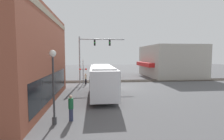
# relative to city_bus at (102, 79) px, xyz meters

# --- Properties ---
(ground_plane) EXTENTS (120.00, 120.00, 0.00)m
(ground_plane) POSITION_rel_city_bus_xyz_m (4.06, -2.80, -1.80)
(ground_plane) COLOR #565659
(shop_building) EXTENTS (13.04, 10.95, 6.47)m
(shop_building) POSITION_rel_city_bus_xyz_m (16.28, -15.14, 1.43)
(shop_building) COLOR #B2ADA3
(shop_building) RESTS_ON ground
(city_bus) EXTENTS (10.52, 2.59, 3.26)m
(city_bus) POSITION_rel_city_bus_xyz_m (0.00, 0.00, 0.00)
(city_bus) COLOR silver
(city_bus) RESTS_ON ground
(traffic_signal_gantry) EXTENTS (0.42, 7.25, 7.37)m
(traffic_signal_gantry) POSITION_rel_city_bus_xyz_m (8.57, 1.18, 3.52)
(traffic_signal_gantry) COLOR gray
(traffic_signal_gantry) RESTS_ON ground
(crossing_signal) EXTENTS (1.41, 1.18, 3.81)m
(crossing_signal) POSITION_rel_city_bus_xyz_m (8.04, 2.56, 0.50)
(crossing_signal) COLOR gray
(crossing_signal) RESTS_ON ground
(streetlamp) EXTENTS (0.44, 0.44, 4.78)m
(streetlamp) POSITION_rel_city_bus_xyz_m (-8.06, 3.50, 1.06)
(streetlamp) COLOR #38383A
(streetlamp) RESTS_ON ground
(rail_track_near) EXTENTS (2.60, 60.00, 0.15)m
(rail_track_near) POSITION_rel_city_bus_xyz_m (10.06, -2.80, -1.77)
(rail_track_near) COLOR #332D28
(rail_track_near) RESTS_ON ground
(parked_car_red) EXTENTS (4.48, 1.82, 1.53)m
(parked_car_red) POSITION_rel_city_bus_xyz_m (14.84, -2.60, -1.09)
(parked_car_red) COLOR #B21E19
(parked_car_red) RESTS_ON ground
(parked_car_grey) EXTENTS (4.72, 1.82, 1.52)m
(parked_car_grey) POSITION_rel_city_bus_xyz_m (21.04, -2.60, -1.09)
(parked_car_grey) COLOR slate
(parked_car_grey) RESTS_ON ground
(pedestrian_at_crossing) EXTENTS (0.34, 0.34, 1.65)m
(pedestrian_at_crossing) POSITION_rel_city_bus_xyz_m (7.83, 2.16, -0.96)
(pedestrian_at_crossing) COLOR black
(pedestrian_at_crossing) RESTS_ON ground
(pedestrian_by_lamp) EXTENTS (0.34, 0.34, 1.78)m
(pedestrian_by_lamp) POSITION_rel_city_bus_xyz_m (-7.58, 2.50, -0.89)
(pedestrian_by_lamp) COLOR #2D3351
(pedestrian_by_lamp) RESTS_ON ground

